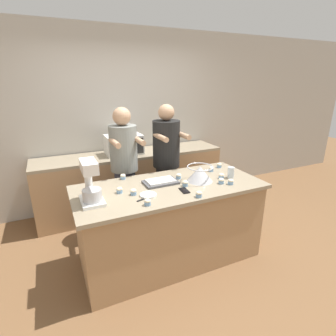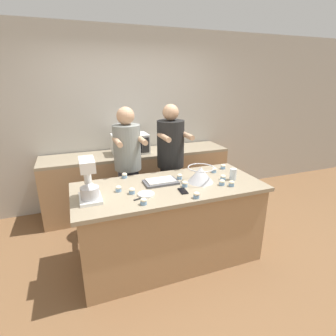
% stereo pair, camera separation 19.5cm
% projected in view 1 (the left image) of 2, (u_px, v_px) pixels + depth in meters
% --- Properties ---
extents(ground_plane, '(16.00, 16.00, 0.00)m').
position_uv_depth(ground_plane, '(170.00, 256.00, 3.06)').
color(ground_plane, brown).
extents(back_wall, '(10.00, 0.06, 2.70)m').
position_uv_depth(back_wall, '(123.00, 120.00, 4.09)').
color(back_wall, '#B2ADA3').
rests_on(back_wall, ground_plane).
extents(island_counter, '(2.00, 0.89, 0.90)m').
position_uv_depth(island_counter, '(170.00, 222.00, 2.92)').
color(island_counter, '#A87F56').
rests_on(island_counter, ground_plane).
extents(back_counter, '(2.80, 0.60, 0.91)m').
position_uv_depth(back_counter, '(133.00, 181.00, 4.08)').
color(back_counter, '#A87F56').
rests_on(back_counter, ground_plane).
extents(person_left, '(0.35, 0.51, 1.66)m').
position_uv_depth(person_left, '(125.00, 171.00, 3.29)').
color(person_left, '#33384C').
rests_on(person_left, ground_plane).
extents(person_right, '(0.37, 0.52, 1.67)m').
position_uv_depth(person_right, '(166.00, 165.00, 3.52)').
color(person_right, '#232328').
rests_on(person_right, ground_plane).
extents(stand_mixer, '(0.20, 0.30, 0.40)m').
position_uv_depth(stand_mixer, '(90.00, 184.00, 2.34)').
color(stand_mixer, white).
rests_on(stand_mixer, island_counter).
extents(mixing_bowl, '(0.29, 0.29, 0.17)m').
position_uv_depth(mixing_bowl, '(200.00, 173.00, 2.86)').
color(mixing_bowl, '#BCBCC1').
rests_on(mixing_bowl, island_counter).
extents(baking_tray, '(0.36, 0.22, 0.04)m').
position_uv_depth(baking_tray, '(161.00, 182.00, 2.82)').
color(baking_tray, '#4C4C51').
rests_on(baking_tray, island_counter).
extents(microwave_oven, '(0.53, 0.34, 0.28)m').
position_uv_depth(microwave_oven, '(124.00, 144.00, 3.84)').
color(microwave_oven, silver).
rests_on(microwave_oven, back_counter).
extents(cell_phone, '(0.08, 0.15, 0.01)m').
position_uv_depth(cell_phone, '(184.00, 190.00, 2.63)').
color(cell_phone, black).
rests_on(cell_phone, island_counter).
extents(drinking_glass, '(0.07, 0.07, 0.13)m').
position_uv_depth(drinking_glass, '(231.00, 173.00, 2.96)').
color(drinking_glass, silver).
rests_on(drinking_glass, island_counter).
extents(small_plate, '(0.16, 0.16, 0.02)m').
position_uv_depth(small_plate, '(148.00, 195.00, 2.52)').
color(small_plate, white).
rests_on(small_plate, island_counter).
extents(knife, '(0.21, 0.08, 0.01)m').
position_uv_depth(knife, '(145.00, 199.00, 2.46)').
color(knife, '#BCBCC1').
rests_on(knife, island_counter).
extents(cupcake_0, '(0.06, 0.06, 0.06)m').
position_uv_depth(cupcake_0, '(90.00, 188.00, 2.64)').
color(cupcake_0, '#759EC6').
rests_on(cupcake_0, island_counter).
extents(cupcake_1, '(0.06, 0.06, 0.06)m').
position_uv_depth(cupcake_1, '(89.00, 191.00, 2.56)').
color(cupcake_1, '#759EC6').
rests_on(cupcake_1, island_counter).
extents(cupcake_2, '(0.06, 0.06, 0.06)m').
position_uv_depth(cupcake_2, '(133.00, 192.00, 2.54)').
color(cupcake_2, '#759EC6').
rests_on(cupcake_2, island_counter).
extents(cupcake_3, '(0.06, 0.06, 0.06)m').
position_uv_depth(cupcake_3, '(185.00, 183.00, 2.74)').
color(cupcake_3, '#759EC6').
rests_on(cupcake_3, island_counter).
extents(cupcake_4, '(0.06, 0.06, 0.06)m').
position_uv_depth(cupcake_4, '(221.00, 176.00, 2.95)').
color(cupcake_4, '#759EC6').
rests_on(cupcake_4, island_counter).
extents(cupcake_5, '(0.06, 0.06, 0.06)m').
position_uv_depth(cupcake_5, '(119.00, 190.00, 2.58)').
color(cupcake_5, '#759EC6').
rests_on(cupcake_5, island_counter).
extents(cupcake_6, '(0.06, 0.06, 0.06)m').
position_uv_depth(cupcake_6, '(219.00, 165.00, 3.32)').
color(cupcake_6, '#759EC6').
rests_on(cupcake_6, island_counter).
extents(cupcake_7, '(0.06, 0.06, 0.06)m').
position_uv_depth(cupcake_7, '(231.00, 182.00, 2.79)').
color(cupcake_7, '#759EC6').
rests_on(cupcake_7, island_counter).
extents(cupcake_8, '(0.06, 0.06, 0.06)m').
position_uv_depth(cupcake_8, '(123.00, 177.00, 2.93)').
color(cupcake_8, '#759EC6').
rests_on(cupcake_8, island_counter).
extents(cupcake_9, '(0.06, 0.06, 0.06)m').
position_uv_depth(cupcake_9, '(179.00, 176.00, 2.95)').
color(cupcake_9, '#759EC6').
rests_on(cupcake_9, island_counter).
extents(cupcake_10, '(0.06, 0.06, 0.06)m').
position_uv_depth(cupcake_10, '(199.00, 194.00, 2.49)').
color(cupcake_10, '#759EC6').
rests_on(cupcake_10, island_counter).
extents(cupcake_11, '(0.06, 0.06, 0.06)m').
position_uv_depth(cupcake_11, '(221.00, 181.00, 2.81)').
color(cupcake_11, '#759EC6').
rests_on(cupcake_11, island_counter).
extents(cupcake_12, '(0.06, 0.06, 0.06)m').
position_uv_depth(cupcake_12, '(147.00, 202.00, 2.33)').
color(cupcake_12, '#759EC6').
rests_on(cupcake_12, island_counter).
extents(cupcake_13, '(0.06, 0.06, 0.06)m').
position_uv_depth(cupcake_13, '(211.00, 169.00, 3.18)').
color(cupcake_13, '#759EC6').
rests_on(cupcake_13, island_counter).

